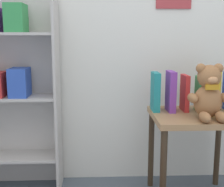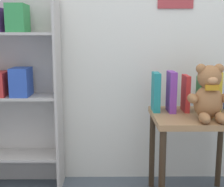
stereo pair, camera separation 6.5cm
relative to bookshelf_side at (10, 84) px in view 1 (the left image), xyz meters
The scene contains 9 objects.
wall_back 1.05m from the bookshelf_side, ahead, with size 4.80×0.07×2.50m.
bookshelf_side is the anchor object (origin of this frame).
display_table 1.28m from the bookshelf_side, 11.52° to the right, with size 0.55×0.49×0.59m.
teddy_bear 1.32m from the bookshelf_side, 15.84° to the right, with size 0.25×0.23×0.33m.
book_standing_teal 1.00m from the bookshelf_side, ahead, with size 0.04×0.14×0.26m, color teal.
book_standing_purple 1.10m from the bookshelf_side, ahead, with size 0.04×0.14×0.27m, color purple.
book_standing_red 1.19m from the bookshelf_side, ahead, with size 0.03×0.14×0.24m, color red.
book_standing_green 1.29m from the bookshelf_side, ahead, with size 0.04×0.12×0.23m, color #33934C.
book_standing_yellow 1.39m from the bookshelf_side, ahead, with size 0.04×0.13×0.26m, color gold.
Camera 1 is at (-0.30, -0.98, 1.09)m, focal length 50.00 mm.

